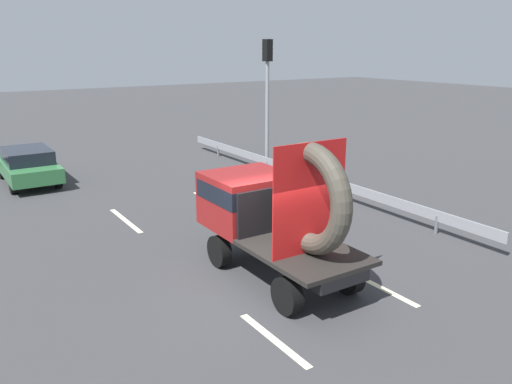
{
  "coord_description": "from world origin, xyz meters",
  "views": [
    {
      "loc": [
        -6.28,
        -8.86,
        5.34
      ],
      "look_at": [
        0.33,
        1.27,
        1.89
      ],
      "focal_mm": 36.04,
      "sensor_mm": 36.0,
      "label": 1
    }
  ],
  "objects": [
    {
      "name": "lane_dash_right_far",
      "position": [
        1.98,
        6.6,
        0.0
      ],
      "size": [
        0.16,
        2.88,
        0.01
      ],
      "primitive_type": "cube",
      "rotation": [
        0.0,
        0.0,
        1.57
      ],
      "color": "beige",
      "rests_on": "ground_plane"
    },
    {
      "name": "flatbed_truck",
      "position": [
        0.33,
        0.73,
        1.59
      ],
      "size": [
        2.02,
        4.6,
        3.45
      ],
      "color": "black",
      "rests_on": "ground_plane"
    },
    {
      "name": "lane_dash_right_near",
      "position": [
        1.98,
        -1.32,
        0.0
      ],
      "size": [
        0.16,
        2.42,
        0.01
      ],
      "primitive_type": "cube",
      "rotation": [
        0.0,
        0.0,
        1.57
      ],
      "color": "beige",
      "rests_on": "ground_plane"
    },
    {
      "name": "guardrail",
      "position": [
        5.96,
        6.78,
        0.53
      ],
      "size": [
        0.1,
        17.6,
        0.71
      ],
      "color": "gray",
      "rests_on": "ground_plane"
    },
    {
      "name": "distant_sedan",
      "position": [
        -2.98,
        12.95,
        0.76
      ],
      "size": [
        1.86,
        4.34,
        1.41
      ],
      "color": "black",
      "rests_on": "ground_plane"
    },
    {
      "name": "lane_dash_left_far",
      "position": [
        -1.32,
        6.33,
        0.0
      ],
      "size": [
        0.16,
        2.68,
        0.01
      ],
      "primitive_type": "cube",
      "rotation": [
        0.0,
        0.0,
        1.57
      ],
      "color": "beige",
      "rests_on": "ground_plane"
    },
    {
      "name": "ground_plane",
      "position": [
        0.0,
        0.0,
        0.0
      ],
      "size": [
        120.0,
        120.0,
        0.0
      ],
      "primitive_type": "plane",
      "color": "#38383A"
    },
    {
      "name": "lane_dash_left_near",
      "position": [
        -1.32,
        -1.87,
        0.0
      ],
      "size": [
        0.16,
        2.18,
        0.01
      ],
      "primitive_type": "cube",
      "rotation": [
        0.0,
        0.0,
        1.57
      ],
      "color": "beige",
      "rests_on": "ground_plane"
    },
    {
      "name": "traffic_light",
      "position": [
        6.36,
        9.62,
        3.67
      ],
      "size": [
        0.42,
        0.36,
        5.61
      ],
      "color": "gray",
      "rests_on": "ground_plane"
    }
  ]
}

